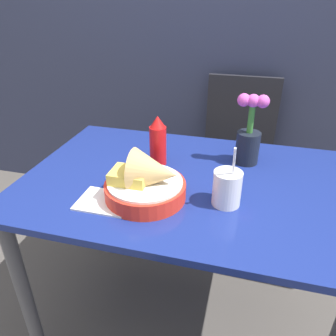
{
  "coord_description": "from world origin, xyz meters",
  "views": [
    {
      "loc": [
        0.2,
        -0.97,
        1.32
      ],
      "look_at": [
        -0.05,
        -0.04,
        0.79
      ],
      "focal_mm": 35.0,
      "sensor_mm": 36.0,
      "label": 1
    }
  ],
  "objects_px": {
    "food_basket": "(148,182)",
    "ketchup_bottle": "(158,141)",
    "chair_far_window": "(238,145)",
    "drink_cup": "(227,189)",
    "flower_vase": "(249,136)"
  },
  "relations": [
    {
      "from": "food_basket",
      "to": "flower_vase",
      "type": "bearing_deg",
      "value": 49.35
    },
    {
      "from": "chair_far_window",
      "to": "drink_cup",
      "type": "relative_size",
      "value": 4.35
    },
    {
      "from": "ketchup_bottle",
      "to": "drink_cup",
      "type": "relative_size",
      "value": 0.91
    },
    {
      "from": "drink_cup",
      "to": "flower_vase",
      "type": "relative_size",
      "value": 0.78
    },
    {
      "from": "chair_far_window",
      "to": "flower_vase",
      "type": "distance_m",
      "value": 0.69
    },
    {
      "from": "drink_cup",
      "to": "flower_vase",
      "type": "distance_m",
      "value": 0.31
    },
    {
      "from": "chair_far_window",
      "to": "ketchup_bottle",
      "type": "height_order",
      "value": "ketchup_bottle"
    },
    {
      "from": "chair_far_window",
      "to": "food_basket",
      "type": "xyz_separation_m",
      "value": [
        -0.23,
        -0.94,
        0.26
      ]
    },
    {
      "from": "flower_vase",
      "to": "chair_far_window",
      "type": "bearing_deg",
      "value": 95.29
    },
    {
      "from": "food_basket",
      "to": "drink_cup",
      "type": "height_order",
      "value": "drink_cup"
    },
    {
      "from": "chair_far_window",
      "to": "drink_cup",
      "type": "distance_m",
      "value": 0.95
    },
    {
      "from": "ketchup_bottle",
      "to": "drink_cup",
      "type": "height_order",
      "value": "drink_cup"
    },
    {
      "from": "drink_cup",
      "to": "flower_vase",
      "type": "height_order",
      "value": "flower_vase"
    },
    {
      "from": "food_basket",
      "to": "ketchup_bottle",
      "type": "xyz_separation_m",
      "value": [
        -0.04,
        0.24,
        0.03
      ]
    },
    {
      "from": "food_basket",
      "to": "chair_far_window",
      "type": "bearing_deg",
      "value": 76.36
    }
  ]
}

